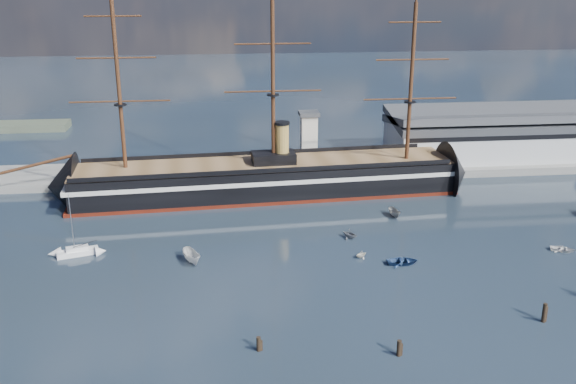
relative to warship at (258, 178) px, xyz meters
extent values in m
plane|color=#1D252C|center=(10.90, -20.00, -4.04)|extent=(600.00, 600.00, 0.00)
cube|color=slate|center=(20.90, 16.00, -4.04)|extent=(180.00, 18.00, 2.00)
cube|color=#B7BABC|center=(68.90, 20.00, 2.96)|extent=(62.00, 20.00, 10.00)
cube|color=#3F4247|center=(68.90, 20.00, 8.56)|extent=(63.00, 21.00, 2.00)
cube|color=silver|center=(13.90, 13.00, 4.96)|extent=(4.00, 4.00, 14.00)
cube|color=#3F4247|center=(13.90, 13.00, 12.46)|extent=(5.00, 5.00, 1.00)
cube|color=black|center=(1.73, 0.00, -0.04)|extent=(88.82, 21.42, 7.00)
cube|color=silver|center=(1.73, 0.00, 1.16)|extent=(90.83, 21.78, 1.00)
cube|color=#51170C|center=(1.73, 0.00, -3.69)|extent=(90.83, 21.74, 0.90)
cone|color=black|center=(-44.77, 0.00, -0.34)|extent=(14.94, 16.52, 15.68)
cone|color=black|center=(48.23, 0.00, -0.34)|extent=(11.95, 16.33, 15.68)
cube|color=brown|center=(1.73, 0.00, 3.56)|extent=(88.74, 20.14, 0.40)
cube|color=black|center=(3.73, 0.00, 4.96)|extent=(10.35, 6.61, 2.50)
cylinder|color=#B38F44|center=(5.73, 0.00, 8.46)|extent=(3.20, 3.20, 9.00)
cylinder|color=#381E0F|center=(-50.27, 0.00, 4.96)|extent=(17.76, 1.80, 4.43)
cylinder|color=#381E0F|center=(-30.27, 0.00, 22.76)|extent=(0.90, 0.90, 38.00)
cylinder|color=#381E0F|center=(3.73, 0.00, 24.76)|extent=(0.90, 0.90, 42.00)
cylinder|color=#381E0F|center=(35.73, 0.00, 21.76)|extent=(0.90, 0.90, 36.00)
cube|color=white|center=(-35.81, -30.61, -3.54)|extent=(7.83, 4.27, 1.00)
cube|color=white|center=(-35.81, -30.61, -2.73)|extent=(4.30, 2.69, 0.80)
cylinder|color=#B2B2B7|center=(-36.31, -30.61, 2.48)|extent=(0.16, 0.16, 11.02)
imported|color=silver|center=(-14.48, -36.49, -4.04)|extent=(7.63, 5.05, 2.87)
imported|color=navy|center=(23.40, -41.24, -4.04)|extent=(1.48, 3.55, 1.65)
imported|color=gray|center=(28.26, -17.92, -4.04)|extent=(5.68, 2.73, 2.18)
imported|color=slate|center=(16.30, -28.38, -4.04)|extent=(5.89, 5.52, 2.07)
imported|color=silver|center=(55.08, -39.11, -4.04)|extent=(2.16, 2.99, 1.30)
imported|color=white|center=(16.56, -37.61, -4.04)|extent=(3.35, 4.23, 1.43)
cylinder|color=black|center=(-4.39, -66.39, -4.04)|extent=(0.64, 0.64, 2.86)
cylinder|color=black|center=(14.68, -69.75, -4.04)|extent=(0.64, 0.64, 3.10)
cylinder|color=black|center=(38.86, -63.35, -4.04)|extent=(0.64, 0.64, 3.78)
camera|label=1|loc=(-8.94, -143.75, 45.92)|focal=40.00mm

